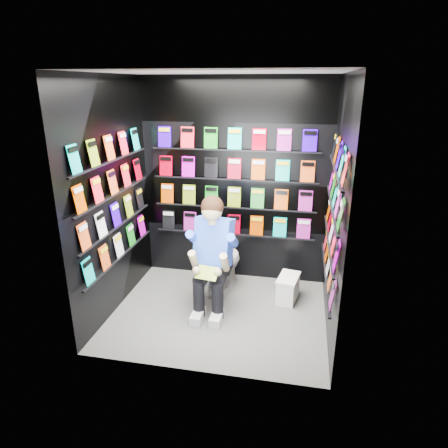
# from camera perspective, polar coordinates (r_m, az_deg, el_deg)

# --- Properties ---
(floor) EXTENTS (2.40, 2.40, 0.00)m
(floor) POSITION_cam_1_polar(r_m,az_deg,el_deg) (4.71, -0.74, -12.59)
(floor) COLOR #5C5C59
(floor) RESTS_ON ground
(ceiling) EXTENTS (2.40, 2.40, 0.00)m
(ceiling) POSITION_cam_1_polar(r_m,az_deg,el_deg) (3.99, -0.91, 20.91)
(ceiling) COLOR white
(ceiling) RESTS_ON floor
(wall_back) EXTENTS (2.40, 0.04, 2.60)m
(wall_back) POSITION_cam_1_polar(r_m,az_deg,el_deg) (5.11, 1.54, 5.92)
(wall_back) COLOR black
(wall_back) RESTS_ON floor
(wall_front) EXTENTS (2.40, 0.04, 2.60)m
(wall_front) POSITION_cam_1_polar(r_m,az_deg,el_deg) (3.25, -4.52, -2.29)
(wall_front) COLOR black
(wall_front) RESTS_ON floor
(wall_left) EXTENTS (0.04, 2.00, 2.60)m
(wall_left) POSITION_cam_1_polar(r_m,az_deg,el_deg) (4.56, -15.75, 3.49)
(wall_left) COLOR black
(wall_left) RESTS_ON floor
(wall_right) EXTENTS (0.04, 2.00, 2.60)m
(wall_right) POSITION_cam_1_polar(r_m,az_deg,el_deg) (4.10, 15.84, 1.67)
(wall_right) COLOR black
(wall_right) RESTS_ON floor
(comics_back) EXTENTS (2.10, 0.06, 1.37)m
(comics_back) POSITION_cam_1_polar(r_m,az_deg,el_deg) (5.08, 1.49, 5.89)
(comics_back) COLOR #E9551C
(comics_back) RESTS_ON wall_back
(comics_left) EXTENTS (0.06, 1.70, 1.37)m
(comics_left) POSITION_cam_1_polar(r_m,az_deg,el_deg) (4.55, -15.42, 3.53)
(comics_left) COLOR #E9551C
(comics_left) RESTS_ON wall_left
(comics_right) EXTENTS (0.06, 1.70, 1.37)m
(comics_right) POSITION_cam_1_polar(r_m,az_deg,el_deg) (4.09, 15.43, 1.77)
(comics_right) COLOR #E9551C
(comics_right) RESTS_ON wall_right
(toilet) EXTENTS (0.54, 0.81, 0.73)m
(toilet) POSITION_cam_1_polar(r_m,az_deg,el_deg) (5.04, -0.42, -5.53)
(toilet) COLOR white
(toilet) RESTS_ON floor
(longbox) EXTENTS (0.27, 0.41, 0.28)m
(longbox) POSITION_cam_1_polar(r_m,az_deg,el_deg) (4.96, 9.11, -9.20)
(longbox) COLOR white
(longbox) RESTS_ON floor
(longbox_lid) EXTENTS (0.29, 0.43, 0.03)m
(longbox_lid) POSITION_cam_1_polar(r_m,az_deg,el_deg) (4.88, 9.20, -7.59)
(longbox_lid) COLOR white
(longbox_lid) RESTS_ON longbox
(reader) EXTENTS (0.69, 0.90, 1.50)m
(reader) POSITION_cam_1_polar(r_m,az_deg,el_deg) (4.53, -1.41, -2.63)
(reader) COLOR blue
(reader) RESTS_ON toilet
(held_comic) EXTENTS (0.26, 0.18, 0.10)m
(held_comic) POSITION_cam_1_polar(r_m,az_deg,el_deg) (4.31, -2.41, -7.01)
(held_comic) COLOR green
(held_comic) RESTS_ON reader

